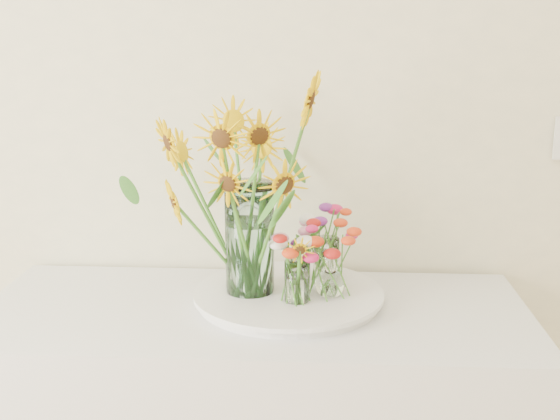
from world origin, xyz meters
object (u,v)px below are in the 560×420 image
at_px(small_vase_b, 330,275).
at_px(small_vase_c, 326,260).
at_px(small_vase_a, 297,282).
at_px(mason_jar, 250,238).
at_px(tray, 289,298).

height_order(small_vase_b, small_vase_c, small_vase_c).
bearing_deg(small_vase_a, mason_jar, 152.45).
bearing_deg(small_vase_b, tray, 171.66).
bearing_deg(small_vase_a, tray, 110.30).
height_order(mason_jar, small_vase_b, mason_jar).
bearing_deg(tray, small_vase_a, -69.70).
xyz_separation_m(mason_jar, small_vase_c, (0.20, 0.10, -0.09)).
relative_size(mason_jar, small_vase_c, 2.41).
height_order(mason_jar, small_vase_c, mason_jar).
bearing_deg(small_vase_b, small_vase_a, -148.62).
distance_m(tray, small_vase_c, 0.16).
xyz_separation_m(small_vase_a, small_vase_c, (0.07, 0.17, 0.01)).
relative_size(mason_jar, small_vase_a, 2.70).
relative_size(tray, mason_jar, 1.60).
bearing_deg(tray, small_vase_b, -8.34).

